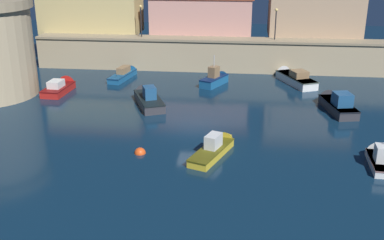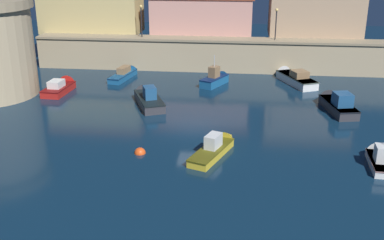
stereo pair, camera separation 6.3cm
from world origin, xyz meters
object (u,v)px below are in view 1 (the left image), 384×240
moored_boat_7 (381,157)px  quay_lamp_1 (276,19)px  moored_boat_0 (217,146)px  moored_boat_4 (147,97)px  moored_boat_6 (126,73)px  mooring_buoy_0 (140,153)px  moored_boat_8 (335,102)px  moored_boat_2 (217,78)px  moored_boat_3 (62,86)px  moored_boat_1 (292,77)px  quay_lamp_0 (141,16)px

moored_boat_7 → quay_lamp_1: bearing=17.6°
moored_boat_0 → moored_boat_4: moored_boat_4 is taller
moored_boat_6 → mooring_buoy_0: bearing=-152.8°
moored_boat_8 → mooring_buoy_0: (-14.72, -10.86, -0.56)m
moored_boat_4 → mooring_buoy_0: moored_boat_4 is taller
moored_boat_2 → moored_boat_3: (-14.70, -3.96, -0.14)m
mooring_buoy_0 → moored_boat_2: bearing=76.5°
moored_boat_1 → moored_boat_6: size_ratio=1.15×
moored_boat_8 → mooring_buoy_0: moored_boat_8 is taller
moored_boat_2 → moored_boat_8: 12.40m
moored_boat_2 → moored_boat_7: bearing=-119.3°
moored_boat_0 → moored_boat_6: bearing=51.4°
moored_boat_0 → moored_boat_8: 13.81m
quay_lamp_1 → moored_boat_2: quay_lamp_1 is taller
quay_lamp_1 → moored_boat_2: (-5.89, -5.44, -5.23)m
quay_lamp_0 → moored_boat_6: quay_lamp_0 is taller
moored_boat_8 → moored_boat_2: bearing=46.6°
moored_boat_3 → moored_boat_6: 7.47m
moored_boat_8 → moored_boat_1: bearing=8.1°
quay_lamp_1 → mooring_buoy_0: 25.58m
moored_boat_2 → mooring_buoy_0: bearing=-167.0°
moored_boat_0 → moored_boat_2: 16.53m
moored_boat_0 → moored_boat_8: bearing=-23.0°
quay_lamp_1 → moored_boat_0: 23.11m
moored_boat_6 → moored_boat_7: moored_boat_7 is taller
moored_boat_6 → moored_boat_1: bearing=-79.3°
quay_lamp_1 → moored_boat_6: size_ratio=0.55×
quay_lamp_0 → moored_boat_3: (-5.97, -9.40, -5.46)m
moored_boat_7 → moored_boat_2: bearing=37.5°
moored_boat_8 → mooring_buoy_0: bearing=114.7°
moored_boat_6 → moored_boat_7: 28.47m
quay_lamp_0 → moored_boat_4: bearing=-76.4°
quay_lamp_1 → moored_boat_8: (4.67, -11.95, -5.24)m
moored_boat_3 → moored_boat_4: (8.88, -2.67, 0.08)m
moored_boat_1 → moored_boat_7: moored_boat_7 is taller
moored_boat_8 → mooring_buoy_0: 18.30m
quay_lamp_1 → moored_boat_3: bearing=-155.5°
mooring_buoy_0 → moored_boat_8: bearing=36.4°
moored_boat_1 → moored_boat_7: 19.19m
moored_boat_2 → moored_boat_7: 20.73m
moored_boat_0 → moored_boat_6: (-10.77, 18.13, -0.00)m
moored_boat_0 → moored_boat_2: bearing=24.2°
moored_boat_0 → moored_boat_7: bearing=-72.7°
moored_boat_0 → moored_boat_6: 21.09m
mooring_buoy_0 → moored_boat_7: bearing=0.8°
moored_boat_4 → moored_boat_6: (-3.93, 8.26, -0.12)m
moored_boat_6 → quay_lamp_1: bearing=-65.6°
moored_boat_0 → moored_boat_7: (10.65, -0.63, 0.02)m
moored_boat_6 → moored_boat_7: bearing=-120.5°
moored_boat_3 → moored_boat_4: size_ratio=0.79×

